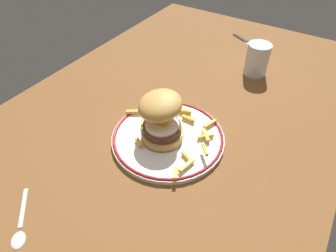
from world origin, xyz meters
The scene contains 7 objects.
ground_plane centered at (0.00, 0.00, -2.00)cm, with size 146.85×85.78×4.00cm, color brown.
dinner_plate centered at (-5.32, -4.35, 0.84)cm, with size 27.51×27.51×1.60cm.
burger centered at (-5.77, -2.72, 7.27)cm, with size 15.01×14.89×11.61cm.
fries_pile centered at (-2.14, -4.12, 2.08)cm, with size 23.26×25.79×2.14cm.
water_glass centered at (34.98, -11.70, 4.48)cm, with size 7.13×7.13×10.14cm.
knife centered at (54.30, -1.75, 0.26)cm, with size 9.69×16.64×0.70cm.
spoon centered at (-40.66, 5.94, 0.36)cm, with size 10.56×10.65×0.90cm.
Camera 1 is at (-48.10, -31.48, 51.27)cm, focal length 31.17 mm.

